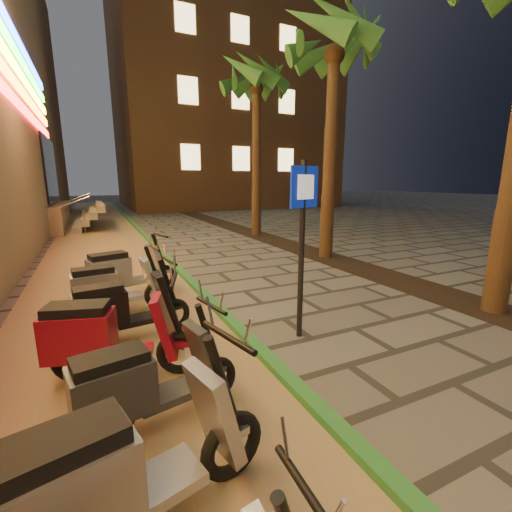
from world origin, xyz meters
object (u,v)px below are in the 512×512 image
scooter_7 (105,337)px  scooter_9 (111,288)px  scooter_5 (118,474)px  pedestrian_sign (303,226)px  scooter_6 (142,384)px  scooter_8 (120,309)px  scooter_10 (124,272)px

scooter_7 → scooter_9: size_ratio=1.04×
scooter_5 → scooter_9: scooter_5 is taller
pedestrian_sign → scooter_6: pedestrian_sign is taller
scooter_8 → scooter_9: (-0.05, 1.12, 0.00)m
pedestrian_sign → scooter_9: size_ratio=1.54×
pedestrian_sign → scooter_6: (-2.42, -1.11, -1.19)m
scooter_7 → scooter_9: 2.08m
scooter_6 → scooter_10: size_ratio=0.92×
pedestrian_sign → scooter_8: bearing=140.9°
scooter_7 → scooter_10: (0.45, 2.99, 0.00)m
scooter_7 → scooter_6: bearing=-59.3°
scooter_5 → scooter_7: 2.11m
pedestrian_sign → scooter_9: (-2.52, 2.05, -1.16)m
scooter_6 → scooter_8: bearing=79.6°
pedestrian_sign → scooter_5: pedestrian_sign is taller
pedestrian_sign → scooter_9: 3.45m
scooter_6 → scooter_7: (-0.27, 1.09, 0.05)m
pedestrian_sign → scooter_9: bearing=122.4°
pedestrian_sign → scooter_5: bearing=-160.0°
pedestrian_sign → scooter_10: (-2.24, 2.97, -1.14)m
scooter_10 → scooter_8: bearing=-112.0°
scooter_7 → scooter_9: (0.17, 2.07, -0.03)m
scooter_9 → scooter_10: size_ratio=0.96×
scooter_6 → scooter_8: (-0.04, 2.04, 0.02)m
scooter_9 → pedestrian_sign: bearing=-45.8°
pedestrian_sign → scooter_5: size_ratio=1.44×
scooter_8 → scooter_9: size_ratio=0.99×
scooter_5 → scooter_7: (-0.00, 2.11, -0.01)m
scooter_5 → scooter_9: (0.17, 4.18, -0.03)m
scooter_6 → scooter_10: scooter_10 is taller
scooter_6 → scooter_9: bearing=80.1°
scooter_7 → scooter_8: bearing=93.4°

